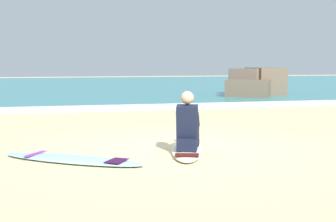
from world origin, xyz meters
name	(u,v)px	position (x,y,z in m)	size (l,w,h in m)	color
ground_plane	(180,149)	(0.00, 0.00, 0.00)	(80.00, 80.00, 0.00)	beige
sea	(91,86)	(0.00, 20.55, 0.05)	(80.00, 28.00, 0.10)	teal
breaking_foam	(123,108)	(0.00, 6.85, 0.06)	(80.00, 0.90, 0.11)	white
surfboard_main	(187,149)	(0.07, -0.21, 0.04)	(1.10, 2.24, 0.08)	#EFE5C6
surfer_seated	(188,127)	(0.02, -0.42, 0.44)	(0.56, 0.77, 0.95)	black
surfboard_spare_near	(72,159)	(-1.83, -0.61, 0.04)	(2.23, 1.76, 0.08)	#9ED1E5
rock_outcrop_distant	(255,85)	(6.04, 10.26, 0.54)	(2.88, 2.58, 1.24)	brown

